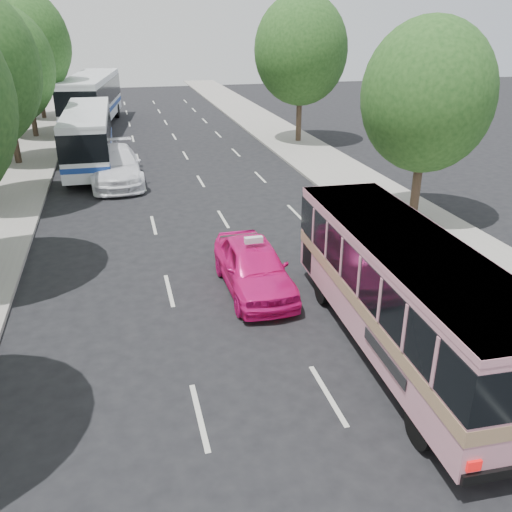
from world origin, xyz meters
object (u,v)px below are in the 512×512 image
object	(u,v)px
pink_bus	(404,284)
tour_coach_rear	(92,96)
pink_taxi	(254,266)
tour_coach_front	(88,133)
white_pickup	(115,166)

from	to	relation	value
pink_bus	tour_coach_rear	xyz separation A→B (m)	(-7.85, 34.22, 0.44)
tour_coach_rear	pink_taxi	bearing A→B (deg)	-72.48
pink_bus	tour_coach_front	bearing A→B (deg)	112.77
pink_taxi	tour_coach_rear	xyz separation A→B (m)	(-5.16, 30.07, 1.52)
pink_taxi	tour_coach_front	xyz separation A→B (m)	(-5.16, 16.99, 1.13)
pink_taxi	white_pickup	size ratio (longest dim) A/B	0.75
pink_taxi	tour_coach_rear	size ratio (longest dim) A/B	0.35
pink_bus	white_pickup	world-z (taller)	pink_bus
tour_coach_front	white_pickup	bearing A→B (deg)	-69.11
pink_bus	tour_coach_front	world-z (taller)	tour_coach_front
white_pickup	tour_coach_rear	world-z (taller)	tour_coach_rear
tour_coach_front	tour_coach_rear	xyz separation A→B (m)	(-0.00, 13.08, 0.39)
pink_bus	pink_taxi	xyz separation A→B (m)	(-2.69, 4.15, -1.08)
pink_bus	white_pickup	size ratio (longest dim) A/B	1.55
pink_taxi	tour_coach_front	size ratio (longest dim) A/B	0.43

